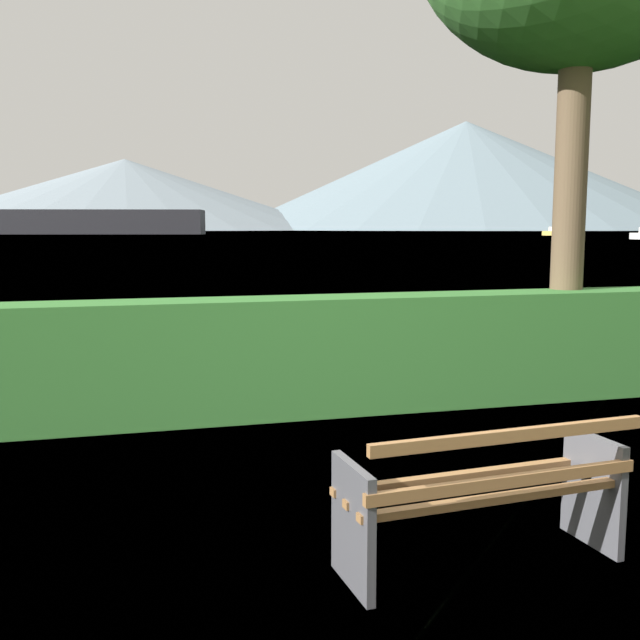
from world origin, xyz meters
name	(u,v)px	position (x,y,z in m)	size (l,w,h in m)	color
ground_plane	(477,562)	(0.00, 0.00, 0.00)	(1400.00, 1400.00, 0.00)	#567A38
water_surface	(129,232)	(0.00, 306.71, 0.00)	(620.00, 620.00, 0.00)	#6B8EA3
park_bench	(485,495)	(0.00, -0.06, 0.42)	(1.68, 0.69, 0.87)	olive
hedge_row	(318,355)	(0.00, 3.55, 0.60)	(12.12, 0.64, 1.20)	#387A33
cargo_ship_large	(15,213)	(-30.89, 214.10, 5.84)	(89.63, 30.74, 20.90)	#232328
fishing_boat_near	(555,232)	(97.51, 150.40, 0.72)	(7.51, 5.57, 2.03)	gold
distant_hills	(156,183)	(21.07, 539.47, 33.40)	(927.30, 414.52, 84.13)	gray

